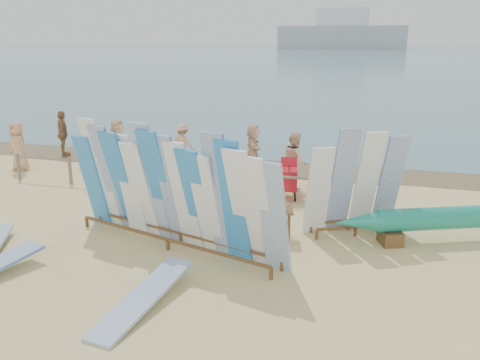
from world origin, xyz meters
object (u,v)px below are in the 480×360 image
(stroller, at_px, (289,183))
(beachgoer_extra_1, at_px, (63,134))
(flat_board_b, at_px, (144,306))
(beachgoer_11, at_px, (118,143))
(side_surfboard_rack, at_px, (355,186))
(vendor_table, at_px, (273,223))
(beach_chair_right, at_px, (239,180))
(outrigger_canoe, at_px, (458,219))
(beachgoer_5, at_px, (253,147))
(beachgoer_8, at_px, (295,160))
(beachgoer_0, at_px, (18,146))
(beachgoer_3, at_px, (182,144))
(beachgoer_2, at_px, (165,162))
(main_surfboard_rack, at_px, (172,194))
(beach_chair_left, at_px, (225,180))
(beachgoer_1, at_px, (90,142))

(stroller, distance_m, beachgoer_extra_1, 10.20)
(flat_board_b, bearing_deg, beachgoer_extra_1, 138.03)
(beachgoer_11, distance_m, beachgoer_extra_1, 2.97)
(side_surfboard_rack, xyz_separation_m, stroller, (-2.07, 2.36, -0.75))
(vendor_table, relative_size, beach_chair_right, 1.51)
(beachgoer_extra_1, bearing_deg, beach_chair_right, -142.98)
(outrigger_canoe, distance_m, beachgoer_5, 8.22)
(vendor_table, distance_m, stroller, 3.29)
(beachgoer_8, bearing_deg, beachgoer_5, 17.10)
(beachgoer_8, bearing_deg, beachgoer_0, 66.18)
(side_surfboard_rack, xyz_separation_m, beachgoer_11, (-8.96, 4.54, -0.36))
(beachgoer_8, xyz_separation_m, beachgoer_extra_1, (-9.74, 1.80, 0.01))
(stroller, bearing_deg, beach_chair_right, 150.07)
(flat_board_b, xyz_separation_m, beachgoer_8, (1.25, 8.12, 0.90))
(beachgoer_3, distance_m, beachgoer_2, 3.08)
(beach_chair_right, relative_size, beachgoer_0, 0.46)
(beachgoer_5, bearing_deg, beachgoer_8, -152.45)
(main_surfboard_rack, xyz_separation_m, flat_board_b, (0.56, -2.65, -1.29))
(flat_board_b, height_order, beach_chair_right, beach_chair_right)
(outrigger_canoe, xyz_separation_m, beachgoer_3, (-9.14, 5.21, 0.22))
(main_surfboard_rack, bearing_deg, side_surfboard_rack, 43.75)
(beach_chair_left, xyz_separation_m, beachgoer_1, (-5.74, 1.35, 0.66))
(beach_chair_left, distance_m, stroller, 2.28)
(vendor_table, relative_size, beachgoer_5, 0.75)
(main_surfboard_rack, relative_size, vendor_table, 4.63)
(outrigger_canoe, relative_size, beachgoer_extra_1, 3.14)
(stroller, relative_size, beachgoer_11, 0.68)
(beachgoer_2, bearing_deg, beachgoer_11, 109.83)
(beachgoer_1, relative_size, beachgoer_2, 1.09)
(beachgoer_0, height_order, beachgoer_3, beachgoer_0)
(stroller, relative_size, beachgoer_5, 0.71)
(beachgoer_8, distance_m, beachgoer_extra_1, 9.91)
(beachgoer_0, bearing_deg, beach_chair_left, 24.50)
(vendor_table, height_order, beach_chair_left, vendor_table)
(beachgoer_1, xyz_separation_m, beachgoer_extra_1, (-1.84, 0.96, 0.03))
(beachgoer_extra_1, bearing_deg, beach_chair_left, -143.92)
(beach_chair_left, relative_size, beachgoer_extra_1, 0.43)
(beachgoer_1, distance_m, beachgoer_2, 4.34)
(main_surfboard_rack, xyz_separation_m, beachgoer_1, (-6.09, 6.31, -0.40))
(side_surfboard_rack, distance_m, beachgoer_extra_1, 12.96)
(side_surfboard_rack, xyz_separation_m, beachgoer_0, (-12.03, 2.88, -0.33))
(beachgoer_2, bearing_deg, beachgoer_extra_1, 120.26)
(beachgoer_11, bearing_deg, beachgoer_0, 91.25)
(stroller, distance_m, beachgoer_5, 3.58)
(side_surfboard_rack, bearing_deg, flat_board_b, -153.24)
(beach_chair_right, bearing_deg, vendor_table, -96.09)
(side_surfboard_rack, height_order, stroller, side_surfboard_rack)
(stroller, bearing_deg, flat_board_b, -111.36)
(beachgoer_11, bearing_deg, main_surfboard_rack, -169.54)
(side_surfboard_rack, bearing_deg, beachgoer_5, 98.89)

